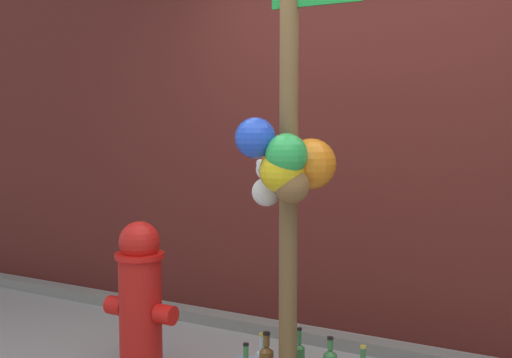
{
  "coord_description": "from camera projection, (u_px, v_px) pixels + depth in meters",
  "views": [
    {
      "loc": [
        1.44,
        -2.53,
        1.44
      ],
      "look_at": [
        -0.16,
        0.33,
        1.14
      ],
      "focal_mm": 45.1,
      "sensor_mm": 36.0,
      "label": 1
    }
  ],
  "objects": [
    {
      "name": "memorial_post",
      "position": [
        288.0,
        133.0,
        3.17
      ],
      "size": [
        0.6,
        0.52,
        2.56
      ],
      "color": "brown",
      "rests_on": "ground_plane"
    },
    {
      "name": "building_wall",
      "position": [
        371.0,
        44.0,
        4.24
      ],
      "size": [
        10.0,
        0.2,
        3.88
      ],
      "color": "#561E19",
      "rests_on": "ground_plane"
    },
    {
      "name": "fire_hydrant",
      "position": [
        140.0,
        297.0,
        3.64
      ],
      "size": [
        0.46,
        0.28,
        0.88
      ],
      "color": "red",
      "rests_on": "ground_plane"
    },
    {
      "name": "curb_strip",
      "position": [
        345.0,
        342.0,
        4.06
      ],
      "size": [
        8.0,
        0.12,
        0.08
      ],
      "primitive_type": "cube",
      "color": "slate",
      "rests_on": "ground_plane"
    },
    {
      "name": "litter_2",
      "position": [
        276.0,
        331.0,
        4.38
      ],
      "size": [
        0.13,
        0.09,
        0.01
      ],
      "primitive_type": "cube",
      "rotation": [
        0.0,
        0.0,
        3.03
      ],
      "color": "tan",
      "rests_on": "ground_plane"
    }
  ]
}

